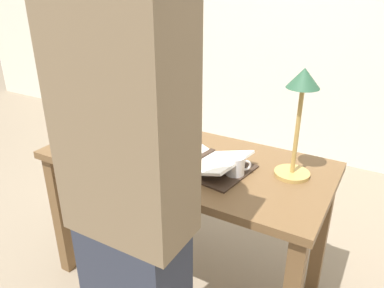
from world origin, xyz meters
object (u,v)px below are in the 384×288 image
(open_book, at_px, (196,158))
(coffee_mug, at_px, (235,166))
(person_reader, at_px, (132,219))
(book_stack_tall, at_px, (110,126))
(book_standing_upright, at_px, (128,120))
(pencil, at_px, (191,188))
(reading_lamp, at_px, (301,103))

(open_book, xyz_separation_m, coffee_mug, (0.20, -0.02, 0.02))
(person_reader, bearing_deg, book_stack_tall, -44.42)
(open_book, xyz_separation_m, book_standing_upright, (-0.37, -0.00, 0.11))
(open_book, distance_m, pencil, 0.22)
(book_stack_tall, distance_m, pencil, 0.66)
(coffee_mug, bearing_deg, reading_lamp, 30.07)
(book_standing_upright, bearing_deg, coffee_mug, 2.24)
(book_standing_upright, distance_m, person_reader, 0.75)
(book_standing_upright, distance_m, coffee_mug, 0.57)
(person_reader, bearing_deg, reading_lamp, -112.91)
(book_standing_upright, height_order, reading_lamp, reading_lamp)
(open_book, height_order, reading_lamp, reading_lamp)
(book_stack_tall, relative_size, book_standing_upright, 1.20)
(open_book, height_order, person_reader, person_reader)
(book_stack_tall, height_order, pencil, book_stack_tall)
(book_stack_tall, bearing_deg, reading_lamp, 4.24)
(book_stack_tall, distance_m, coffee_mug, 0.72)
(open_book, distance_m, book_standing_upright, 0.38)
(reading_lamp, distance_m, pencil, 0.54)
(person_reader, bearing_deg, pencil, -87.06)
(coffee_mug, distance_m, pencil, 0.22)
(open_book, bearing_deg, book_standing_upright, -171.07)
(pencil, distance_m, person_reader, 0.40)
(reading_lamp, bearing_deg, book_standing_upright, -172.09)
(book_stack_tall, xyz_separation_m, coffee_mug, (0.72, -0.05, -0.02))
(book_standing_upright, height_order, coffee_mug, book_standing_upright)
(book_stack_tall, bearing_deg, pencil, -20.88)
(open_book, relative_size, person_reader, 0.31)
(reading_lamp, bearing_deg, pencil, -135.80)
(pencil, height_order, person_reader, person_reader)
(book_standing_upright, relative_size, person_reader, 0.16)
(coffee_mug, bearing_deg, pencil, -119.91)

